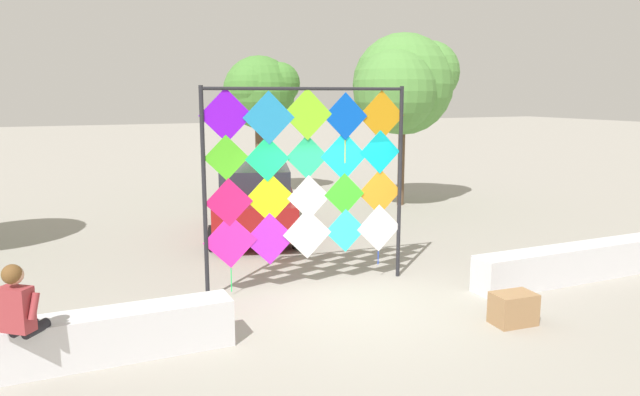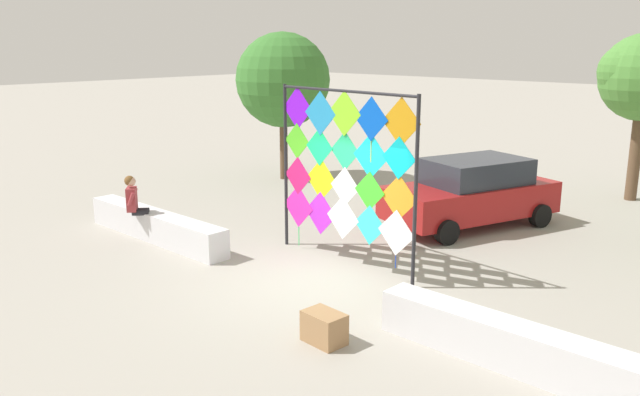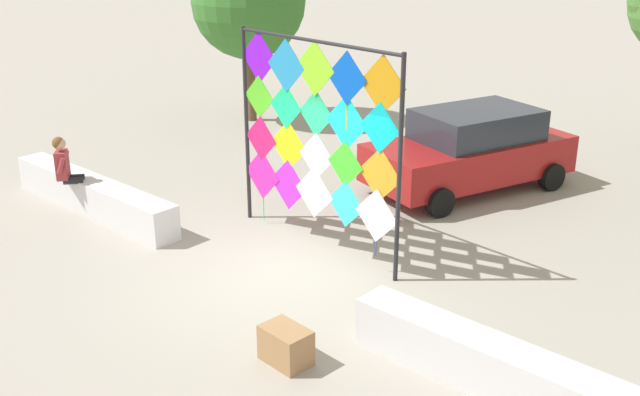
# 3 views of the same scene
# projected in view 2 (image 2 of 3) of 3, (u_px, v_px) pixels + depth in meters

# --- Properties ---
(ground) EXTENTS (120.00, 120.00, 0.00)m
(ground) POSITION_uv_depth(u_px,v_px,m) (306.00, 286.00, 11.82)
(ground) COLOR #9E998E
(plaza_ledge_left) EXTENTS (4.55, 0.53, 0.63)m
(plaza_ledge_left) POSITION_uv_depth(u_px,v_px,m) (156.00, 226.00, 14.49)
(plaza_ledge_left) COLOR silver
(plaza_ledge_left) RESTS_ON ground
(plaza_ledge_right) EXTENTS (4.55, 0.53, 0.63)m
(plaza_ledge_right) POSITION_uv_depth(u_px,v_px,m) (530.00, 352.00, 8.63)
(plaza_ledge_right) COLOR silver
(plaza_ledge_right) RESTS_ON ground
(kite_display_rack) EXTENTS (3.62, 0.32, 3.47)m
(kite_display_rack) POSITION_uv_depth(u_px,v_px,m) (344.00, 165.00, 12.51)
(kite_display_rack) COLOR #232328
(kite_display_rack) RESTS_ON ground
(seated_vendor) EXTENTS (0.68, 0.71, 1.48)m
(seated_vendor) POSITION_uv_depth(u_px,v_px,m) (136.00, 203.00, 14.28)
(seated_vendor) COLOR black
(seated_vendor) RESTS_ON ground
(parked_car) EXTENTS (3.00, 4.54, 1.63)m
(parked_car) POSITION_uv_depth(u_px,v_px,m) (471.00, 192.00, 15.47)
(parked_car) COLOR maroon
(parked_car) RESTS_ON ground
(cardboard_box_large) EXTENTS (0.65, 0.46, 0.47)m
(cardboard_box_large) POSITION_uv_depth(u_px,v_px,m) (324.00, 328.00, 9.55)
(cardboard_box_large) COLOR #9E754C
(cardboard_box_large) RESTS_ON ground
(tree_far_right) EXTENTS (2.95, 2.95, 4.62)m
(tree_far_right) POSITION_uv_depth(u_px,v_px,m) (282.00, 81.00, 20.29)
(tree_far_right) COLOR brown
(tree_far_right) RESTS_ON ground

